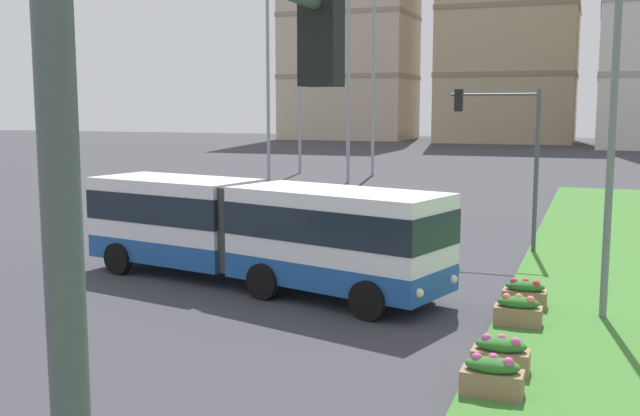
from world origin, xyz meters
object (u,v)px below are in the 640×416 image
flower_planter_2 (492,376)px  flower_planter_5 (525,294)px  streetlight_median (613,124)px  traffic_light_far_right (508,141)px  traffic_light_near_right (197,299)px  flower_planter_4 (518,310)px  apartment_tower_westcentre (510,13)px  car_white_van (234,211)px  flower_planter_3 (501,355)px  articulated_bus (256,230)px

flower_planter_2 → flower_planter_5: (0.00, 6.34, 0.00)m
streetlight_median → flower_planter_5: bearing=170.7°
flower_planter_2 → flower_planter_5: 6.34m
traffic_light_far_right → traffic_light_near_right: size_ratio=0.95×
flower_planter_5 → flower_planter_4: bearing=-90.0°
flower_planter_2 → apartment_tower_westcentre: 104.98m
car_white_van → apartment_tower_westcentre: apartment_tower_westcentre is taller
apartment_tower_westcentre → flower_planter_5: bearing=-83.3°
flower_planter_2 → traffic_light_near_right: bearing=-92.4°
flower_planter_3 → flower_planter_4: size_ratio=1.00×
articulated_bus → flower_planter_5: size_ratio=10.92×
flower_planter_3 → apartment_tower_westcentre: bearing=96.4°
flower_planter_4 → traffic_light_near_right: size_ratio=0.18×
car_white_van → traffic_light_far_right: (11.62, -1.30, 3.24)m
traffic_light_far_right → apartment_tower_westcentre: size_ratio=0.15×
flower_planter_2 → flower_planter_3: same height
flower_planter_3 → flower_planter_4: 3.40m
car_white_van → traffic_light_near_right: 28.45m
articulated_bus → car_white_van: articulated_bus is taller
car_white_van → traffic_light_far_right: size_ratio=0.76×
car_white_van → streetlight_median: 18.16m
articulated_bus → traffic_light_far_right: size_ratio=2.05×
flower_planter_3 → flower_planter_2: bearing=-90.0°
car_white_van → streetlight_median: size_ratio=0.51×
flower_planter_2 → flower_planter_5: size_ratio=1.00×
car_white_van → apartment_tower_westcentre: bearing=88.9°
flower_planter_2 → apartment_tower_westcentre: bearing=96.3°
flower_planter_5 → traffic_light_near_right: bearing=-91.4°
traffic_light_near_right → flower_planter_3: bearing=87.9°
flower_planter_2 → flower_planter_4: size_ratio=1.00×
flower_planter_2 → flower_planter_5: same height
traffic_light_near_right → car_white_van: bearing=116.6°
flower_planter_2 → traffic_light_far_right: 14.74m
articulated_bus → flower_planter_2: 10.06m
apartment_tower_westcentre → flower_planter_4: bearing=-83.4°
car_white_van → traffic_light_near_right: traffic_light_near_right is taller
car_white_van → apartment_tower_westcentre: (1.65, 87.17, 18.24)m
articulated_bus → flower_planter_2: (7.67, -6.39, -1.23)m
articulated_bus → traffic_light_near_right: (7.27, -16.12, 2.54)m
flower_planter_5 → articulated_bus: bearing=179.6°
articulated_bus → flower_planter_3: size_ratio=10.92×
car_white_van → traffic_light_near_right: bearing=-63.4°
flower_planter_3 → flower_planter_4: bearing=90.0°
car_white_van → traffic_light_far_right: 12.14m
streetlight_median → flower_planter_3: bearing=-111.6°
flower_planter_5 → apartment_tower_westcentre: apartment_tower_westcentre is taller
traffic_light_far_right → streetlight_median: (3.31, -8.20, 0.82)m
traffic_light_far_right → traffic_light_near_right: bearing=-87.6°
traffic_light_far_right → apartment_tower_westcentre: bearing=96.4°
flower_planter_4 → streetlight_median: (1.90, 1.41, 4.40)m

